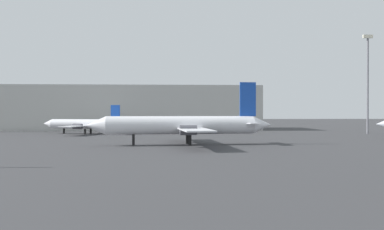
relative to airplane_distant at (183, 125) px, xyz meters
The scene contains 4 objects.
airplane_distant is the anchor object (origin of this frame).
airplane_far_right 40.97m from the airplane_distant, 123.47° to the left, with size 22.34×20.94×7.00m.
light_mast_right 56.30m from the airplane_distant, 33.66° to the left, with size 2.40×0.50×24.17m.
terminal_building 65.29m from the airplane_distant, 110.27° to the left, with size 94.32×24.17×13.06m, color #B7B7B2.
Camera 1 is at (0.51, -11.89, 5.30)m, focal length 37.96 mm.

